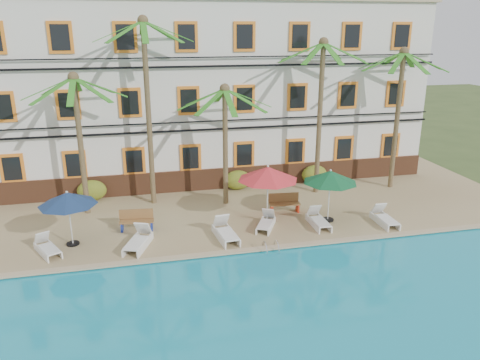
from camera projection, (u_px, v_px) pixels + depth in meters
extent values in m
plane|color=#384C23|center=(248.00, 246.00, 19.97)|extent=(100.00, 100.00, 0.00)
cube|color=tan|center=(225.00, 203.00, 24.57)|extent=(30.00, 12.00, 0.25)
cube|color=#1792AF|center=(306.00, 349.00, 13.46)|extent=(26.00, 12.00, 0.20)
cube|color=tan|center=(253.00, 250.00, 19.05)|extent=(30.00, 0.35, 0.06)
cube|color=silver|center=(208.00, 92.00, 27.60)|extent=(25.00, 6.00, 10.00)
cube|color=brown|center=(218.00, 179.00, 26.14)|extent=(25.00, 0.12, 1.20)
cube|color=tan|center=(206.00, 0.00, 26.01)|extent=(25.40, 6.40, 0.25)
cube|color=orange|center=(12.00, 168.00, 23.50)|extent=(1.15, 0.10, 1.50)
cube|color=black|center=(12.00, 169.00, 23.45)|extent=(0.85, 0.04, 1.20)
cube|color=orange|center=(75.00, 165.00, 24.14)|extent=(1.15, 0.10, 1.50)
cube|color=black|center=(75.00, 165.00, 24.09)|extent=(0.85, 0.04, 1.20)
cube|color=orange|center=(134.00, 161.00, 24.78)|extent=(1.15, 0.10, 1.50)
cube|color=black|center=(134.00, 161.00, 24.73)|extent=(0.85, 0.04, 1.20)
cube|color=orange|center=(191.00, 158.00, 25.42)|extent=(1.15, 0.10, 1.50)
cube|color=black|center=(191.00, 158.00, 25.37)|extent=(0.85, 0.04, 1.20)
cube|color=orange|center=(244.00, 155.00, 26.06)|extent=(1.15, 0.10, 1.50)
cube|color=black|center=(244.00, 155.00, 26.01)|extent=(0.85, 0.04, 1.20)
cube|color=orange|center=(295.00, 151.00, 26.70)|extent=(1.15, 0.10, 1.50)
cube|color=black|center=(295.00, 152.00, 26.66)|extent=(0.85, 0.04, 1.20)
cube|color=orange|center=(344.00, 149.00, 27.34)|extent=(1.15, 0.10, 1.50)
cube|color=black|center=(344.00, 149.00, 27.30)|extent=(0.85, 0.04, 1.20)
cube|color=orange|center=(390.00, 146.00, 27.98)|extent=(1.15, 0.10, 1.50)
cube|color=black|center=(391.00, 146.00, 27.94)|extent=(0.85, 0.04, 1.20)
cube|color=orange|center=(3.00, 107.00, 22.53)|extent=(1.15, 0.10, 1.50)
cube|color=black|center=(2.00, 107.00, 22.49)|extent=(0.85, 0.04, 1.20)
cube|color=orange|center=(68.00, 105.00, 23.17)|extent=(1.15, 0.10, 1.50)
cube|color=black|center=(68.00, 105.00, 23.13)|extent=(0.85, 0.04, 1.20)
cube|color=orange|center=(130.00, 103.00, 23.81)|extent=(1.15, 0.10, 1.50)
cube|color=black|center=(130.00, 103.00, 23.77)|extent=(0.85, 0.04, 1.20)
cube|color=orange|center=(189.00, 101.00, 24.45)|extent=(1.15, 0.10, 1.50)
cube|color=black|center=(189.00, 101.00, 24.41)|extent=(0.85, 0.04, 1.20)
cube|color=orange|center=(244.00, 99.00, 25.10)|extent=(1.15, 0.10, 1.50)
cube|color=black|center=(245.00, 99.00, 25.05)|extent=(0.85, 0.04, 1.20)
cube|color=orange|center=(297.00, 97.00, 25.74)|extent=(1.15, 0.10, 1.50)
cube|color=black|center=(298.00, 97.00, 25.69)|extent=(0.85, 0.04, 1.20)
cube|color=orange|center=(348.00, 95.00, 26.38)|extent=(1.15, 0.10, 1.50)
cube|color=black|center=(348.00, 95.00, 26.33)|extent=(0.85, 0.04, 1.20)
cube|color=orange|center=(395.00, 94.00, 27.02)|extent=(1.15, 0.10, 1.50)
cube|color=black|center=(396.00, 94.00, 26.97)|extent=(0.85, 0.04, 1.20)
cube|color=orange|center=(60.00, 37.00, 22.18)|extent=(1.15, 0.10, 1.50)
cube|color=black|center=(60.00, 37.00, 22.13)|extent=(0.85, 0.04, 1.20)
cube|color=orange|center=(125.00, 37.00, 22.82)|extent=(1.15, 0.10, 1.50)
cube|color=black|center=(125.00, 37.00, 22.77)|extent=(0.85, 0.04, 1.20)
cube|color=orange|center=(186.00, 37.00, 23.46)|extent=(1.15, 0.10, 1.50)
cube|color=black|center=(187.00, 37.00, 23.41)|extent=(0.85, 0.04, 1.20)
cube|color=orange|center=(244.00, 37.00, 24.10)|extent=(1.15, 0.10, 1.50)
cube|color=black|center=(245.00, 37.00, 24.05)|extent=(0.85, 0.04, 1.20)
cube|color=orange|center=(300.00, 36.00, 24.74)|extent=(1.15, 0.10, 1.50)
cube|color=black|center=(300.00, 36.00, 24.69)|extent=(0.85, 0.04, 1.20)
cube|color=orange|center=(352.00, 36.00, 25.38)|extent=(1.15, 0.10, 1.50)
cube|color=black|center=(352.00, 36.00, 25.33)|extent=(0.85, 0.04, 1.20)
cube|color=orange|center=(401.00, 36.00, 26.02)|extent=(1.15, 0.10, 1.50)
cube|color=black|center=(402.00, 36.00, 25.98)|extent=(0.85, 0.04, 1.20)
cube|color=black|center=(218.00, 129.00, 25.12)|extent=(25.00, 0.08, 0.10)
cube|color=black|center=(218.00, 121.00, 24.98)|extent=(25.00, 0.08, 0.06)
cube|color=black|center=(217.00, 66.00, 24.09)|extent=(25.00, 0.08, 0.10)
cube|color=black|center=(217.00, 57.00, 23.95)|extent=(25.00, 0.08, 0.06)
cylinder|color=brown|center=(81.00, 148.00, 21.93)|extent=(0.26, 0.26, 6.53)
sphere|color=brown|center=(73.00, 77.00, 20.91)|extent=(0.50, 0.50, 0.50)
cube|color=#28761C|center=(77.00, 85.00, 22.13)|extent=(0.28, 2.32, 0.98)
cube|color=#28761C|center=(58.00, 86.00, 21.64)|extent=(1.84, 1.84, 0.98)
cube|color=#28761C|center=(47.00, 89.00, 20.82)|extent=(2.32, 0.28, 0.98)
cube|color=#28761C|center=(53.00, 91.00, 20.13)|extent=(1.84, 1.84, 0.98)
cube|color=#28761C|center=(72.00, 91.00, 19.99)|extent=(0.28, 2.32, 0.98)
cube|color=#28761C|center=(92.00, 90.00, 20.48)|extent=(1.84, 1.84, 0.98)
cube|color=#28761C|center=(101.00, 87.00, 21.31)|extent=(2.32, 0.28, 0.98)
cube|color=#28761C|center=(94.00, 85.00, 21.99)|extent=(1.84, 1.84, 0.98)
cylinder|color=brown|center=(149.00, 117.00, 22.84)|extent=(0.26, 0.26, 8.96)
sphere|color=brown|center=(143.00, 20.00, 21.44)|extent=(0.50, 0.50, 0.50)
cube|color=#28761C|center=(143.00, 31.00, 22.66)|extent=(0.28, 2.32, 0.98)
cube|color=#28761C|center=(125.00, 31.00, 22.17)|extent=(1.84, 1.84, 0.98)
cube|color=#28761C|center=(118.00, 31.00, 21.35)|extent=(2.32, 0.28, 0.98)
cube|color=#28761C|center=(125.00, 31.00, 20.66)|extent=(1.84, 1.84, 0.98)
cube|color=#28761C|center=(144.00, 31.00, 20.52)|extent=(0.28, 2.32, 0.98)
cube|color=#28761C|center=(163.00, 31.00, 21.01)|extent=(1.84, 1.84, 0.98)
cube|color=#28761C|center=(169.00, 31.00, 21.84)|extent=(2.32, 0.28, 0.98)
cube|color=#28761C|center=(160.00, 31.00, 22.52)|extent=(1.84, 1.84, 0.98)
cylinder|color=brown|center=(225.00, 148.00, 23.27)|extent=(0.26, 0.26, 5.86)
sphere|color=brown|center=(225.00, 89.00, 22.36)|extent=(0.50, 0.50, 0.50)
cube|color=#28761C|center=(220.00, 95.00, 23.57)|extent=(0.28, 2.32, 0.98)
cube|color=#28761C|center=(205.00, 97.00, 23.09)|extent=(1.84, 1.84, 0.98)
cube|color=#28761C|center=(201.00, 99.00, 22.26)|extent=(2.32, 0.28, 0.98)
cube|color=#28761C|center=(211.00, 102.00, 21.57)|extent=(1.84, 1.84, 0.98)
cube|color=#28761C|center=(230.00, 102.00, 21.43)|extent=(0.28, 2.32, 0.98)
cube|color=#28761C|center=(245.00, 101.00, 21.92)|extent=(1.84, 1.84, 0.98)
cube|color=#28761C|center=(248.00, 98.00, 22.75)|extent=(2.32, 0.28, 0.98)
cube|color=#28761C|center=(238.00, 96.00, 23.44)|extent=(1.84, 1.84, 0.98)
cylinder|color=brown|center=(319.00, 121.00, 24.62)|extent=(0.26, 0.26, 7.94)
sphere|color=brown|center=(324.00, 42.00, 23.39)|extent=(0.50, 0.50, 0.50)
cube|color=#28761C|center=(315.00, 51.00, 24.60)|extent=(0.28, 2.32, 0.98)
cube|color=#28761C|center=(302.00, 51.00, 24.12)|extent=(1.84, 1.84, 0.98)
cube|color=#28761C|center=(301.00, 52.00, 23.29)|extent=(2.32, 0.28, 0.98)
cube|color=#28761C|center=(314.00, 53.00, 22.60)|extent=(1.84, 1.84, 0.98)
cube|color=#28761C|center=(332.00, 53.00, 22.46)|extent=(0.28, 2.32, 0.98)
cube|color=#28761C|center=(345.00, 53.00, 22.95)|extent=(1.84, 1.84, 0.98)
cube|color=#28761C|center=(344.00, 52.00, 23.78)|extent=(2.32, 0.28, 0.98)
cube|color=#28761C|center=(332.00, 51.00, 24.46)|extent=(1.84, 1.84, 0.98)
cylinder|color=brown|center=(397.00, 122.00, 25.51)|extent=(0.26, 0.26, 7.45)
sphere|color=brown|center=(404.00, 52.00, 24.35)|extent=(0.50, 0.50, 0.50)
cube|color=#28761C|center=(392.00, 60.00, 25.56)|extent=(0.28, 2.32, 0.98)
cube|color=#28761C|center=(381.00, 60.00, 25.08)|extent=(1.84, 1.84, 0.98)
cube|color=#28761C|center=(383.00, 61.00, 24.25)|extent=(2.32, 0.28, 0.98)
cube|color=#28761C|center=(398.00, 62.00, 23.56)|extent=(1.84, 1.84, 0.98)
cube|color=#28761C|center=(416.00, 63.00, 23.42)|extent=(0.28, 2.32, 0.98)
cube|color=#28761C|center=(426.00, 62.00, 23.91)|extent=(1.84, 1.84, 0.98)
cube|color=#28761C|center=(423.00, 61.00, 24.74)|extent=(2.32, 0.28, 0.98)
cube|color=#28761C|center=(408.00, 60.00, 25.43)|extent=(1.84, 1.84, 0.98)
ellipsoid|color=#1B5819|center=(92.00, 190.00, 24.39)|extent=(1.50, 0.90, 1.10)
ellipsoid|color=#1B5819|center=(238.00, 180.00, 26.06)|extent=(1.50, 0.90, 1.10)
ellipsoid|color=#1B5819|center=(314.00, 174.00, 27.03)|extent=(1.50, 0.90, 1.10)
cylinder|color=black|center=(73.00, 244.00, 19.56)|extent=(0.53, 0.53, 0.08)
cylinder|color=silver|center=(70.00, 219.00, 19.22)|extent=(0.06, 0.06, 2.28)
cone|color=navy|center=(67.00, 199.00, 18.94)|extent=(2.38, 2.38, 0.52)
sphere|color=silver|center=(67.00, 192.00, 18.85)|extent=(0.10, 0.10, 0.10)
cylinder|color=black|center=(267.00, 221.00, 21.77)|extent=(0.62, 0.62, 0.09)
cylinder|color=silver|center=(267.00, 195.00, 21.37)|extent=(0.06, 0.06, 2.68)
cone|color=red|center=(268.00, 173.00, 21.04)|extent=(2.79, 2.79, 0.61)
sphere|color=silver|center=(268.00, 166.00, 20.94)|extent=(0.10, 0.10, 0.10)
cylinder|color=black|center=(328.00, 220.00, 22.00)|extent=(0.56, 0.56, 0.08)
cylinder|color=silver|center=(329.00, 196.00, 21.63)|extent=(0.06, 0.06, 2.42)
cone|color=#0F522C|center=(330.00, 177.00, 21.34)|extent=(2.52, 2.52, 0.55)
sphere|color=silver|center=(331.00, 170.00, 21.24)|extent=(0.10, 0.10, 0.10)
cube|color=white|center=(49.00, 249.00, 18.53)|extent=(1.02, 1.29, 0.05)
cube|color=white|center=(42.00, 237.00, 19.06)|extent=(0.68, 0.63, 0.59)
cube|color=white|center=(41.00, 252.00, 18.58)|extent=(0.81, 1.51, 0.27)
cube|color=white|center=(55.00, 249.00, 18.91)|extent=(0.81, 1.51, 0.27)
cube|color=white|center=(136.00, 243.00, 18.95)|extent=(1.07, 1.48, 0.06)
cube|color=white|center=(143.00, 228.00, 19.75)|extent=(0.76, 0.69, 0.67)
cube|color=white|center=(131.00, 244.00, 19.29)|extent=(0.75, 1.82, 0.31)
cube|color=white|center=(145.00, 245.00, 19.21)|extent=(0.75, 1.82, 0.31)
cube|color=white|center=(228.00, 234.00, 19.74)|extent=(0.79, 1.45, 0.06)
cube|color=white|center=(221.00, 220.00, 20.53)|extent=(0.69, 0.58, 0.69)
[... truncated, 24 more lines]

